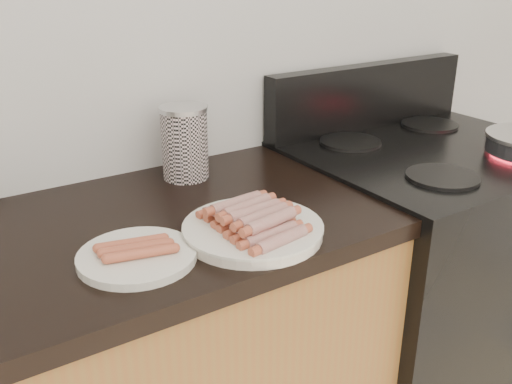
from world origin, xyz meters
TOP-DOWN VIEW (x-y plane):
  - wall_back at (0.00, 2.00)m, footprint 4.00×0.04m
  - stove at (0.78, 1.68)m, footprint 0.76×0.65m
  - stove_panel at (0.78, 1.96)m, footprint 0.76×0.06m
  - burner_near_left at (0.61, 1.51)m, footprint 0.18×0.18m
  - burner_far_left at (0.61, 1.84)m, footprint 0.18×0.18m
  - burner_far_right at (0.95, 1.84)m, footprint 0.18×0.18m
  - main_plate at (0.06, 1.52)m, footprint 0.37×0.37m
  - side_plate at (-0.18, 1.55)m, footprint 0.26×0.26m
  - hotdog_pile at (0.06, 1.52)m, footprint 0.12×0.23m
  - plain_sausages at (-0.18, 1.55)m, footprint 0.12×0.09m
  - canister at (0.09, 1.89)m, footprint 0.12×0.12m

SIDE VIEW (x-z plane):
  - stove at x=0.78m, z-range 0.00..0.91m
  - side_plate at x=-0.18m, z-range 0.90..0.92m
  - main_plate at x=0.06m, z-range 0.90..0.92m
  - burner_near_left at x=0.61m, z-range 0.91..0.92m
  - burner_far_left at x=0.61m, z-range 0.91..0.92m
  - burner_far_right at x=0.95m, z-range 0.91..0.92m
  - plain_sausages at x=-0.18m, z-range 0.92..0.93m
  - hotdog_pile at x=0.06m, z-range 0.92..0.96m
  - canister at x=0.09m, z-range 0.90..1.08m
  - stove_panel at x=0.78m, z-range 0.91..1.11m
  - wall_back at x=0.00m, z-range 0.00..2.60m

